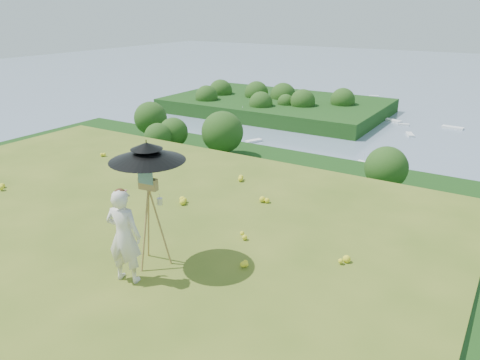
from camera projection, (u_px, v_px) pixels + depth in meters
The scene contains 11 objects.
ground at pixel (37, 250), 8.54m from camera, with size 14.00×14.00×0.00m, color #4B651D.
shoreline_tier at pixel (446, 254), 80.87m from camera, with size 170.00×28.00×8.00m, color #746A5C.
peninsula at pixel (277, 99), 179.20m from camera, with size 90.00×60.00×12.00m, color #12370F, non-canonical shape.
slope_trees at pixel (405, 236), 41.67m from camera, with size 110.00×50.00×6.00m, color #1A4314, non-canonical shape.
harbor_town at pixel (452, 220), 78.60m from camera, with size 110.00×22.00×5.00m, color silver, non-canonical shape.
moored_boats at pixel (452, 128), 154.78m from camera, with size 140.00×140.00×0.70m, color white, non-canonical shape.
wildflowers at pixel (48, 242), 8.72m from camera, with size 10.00×10.50×0.12m, color yellow, non-canonical shape.
painter at pixel (124, 236), 7.36m from camera, with size 0.58×0.38×1.59m, color silver.
field_easel at pixel (151, 218), 7.82m from camera, with size 0.65×0.65×1.71m, color #AE8949, non-canonical shape.
sun_umbrella at pixel (148, 164), 7.51m from camera, with size 1.24×1.24×0.80m, color black, non-canonical shape.
painter_cap at pixel (120, 192), 7.10m from camera, with size 0.19×0.23×0.10m, color #C86E7D, non-canonical shape.
Camera 1 is at (7.14, -4.47, 4.18)m, focal length 35.00 mm.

